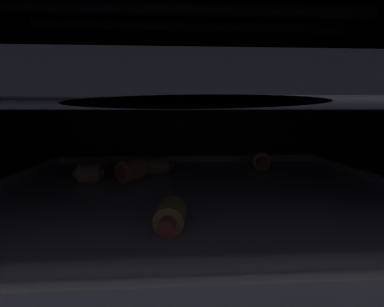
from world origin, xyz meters
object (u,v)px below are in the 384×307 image
Objects in this scene: baking_tray_lower at (196,193)px; baking_tray_upper at (196,101)px; pig_in_blanket_upper_4 at (225,91)px; pig_in_blanket_lower_2 at (259,160)px; pig_in_blanket_upper_5 at (127,94)px; pig_in_blanket_lower_0 at (132,170)px; oven_rack_upper at (196,108)px; pig_in_blanket_upper_3 at (207,79)px; pig_in_blanket_upper_6 at (283,74)px; pig_in_blanket_upper_0 at (219,93)px; pig_in_blanket_upper_1 at (261,87)px; pig_in_blanket_lower_1 at (171,216)px; pig_in_blanket_lower_4 at (90,173)px; oven_rack_lower at (196,199)px; pig_in_blanket_upper_7 at (112,92)px; pig_in_blanket_lower_5 at (94,168)px; pig_in_blanket_lower_3 at (155,166)px.

baking_tray_upper is at bearing 0.00° from baking_tray_lower.
baking_tray_upper is 9.72cm from pig_in_blanket_upper_4.
pig_in_blanket_upper_5 reaches higher than pig_in_blanket_lower_2.
pig_in_blanket_lower_0 is 0.09× the size of oven_rack_upper.
pig_in_blanket_upper_3 and pig_in_blanket_upper_6 have the same top height.
baking_tray_lower is 8.17× the size of pig_in_blanket_lower_2.
baking_tray_lower is at bearing -121.19° from pig_in_blanket_upper_4.
oven_rack_upper is 0.82cm from baking_tray_upper.
pig_in_blanket_upper_5 is at bearing 102.31° from pig_in_blanket_lower_0.
pig_in_blanket_lower_2 is at bearing 19.57° from pig_in_blanket_lower_0.
pig_in_blanket_upper_0 reaches higher than pig_in_blanket_upper_1.
pig_in_blanket_lower_1 is 1.26× the size of pig_in_blanket_lower_4.
pig_in_blanket_lower_4 is at bearing 161.93° from oven_rack_lower.
pig_in_blanket_upper_7 reaches higher than oven_rack_lower.
pig_in_blanket_lower_4 reaches higher than baking_tray_lower.
pig_in_blanket_upper_0 is (5.10, 14.44, 2.78)cm from oven_rack_upper.
pig_in_blanket_lower_2 is at bearing 1.97° from pig_in_blanket_upper_5.
baking_tray_upper is (14.98, -4.89, 10.05)cm from pig_in_blanket_lower_4.
pig_in_blanket_lower_5 is (-15.69, 8.83, 2.28)cm from oven_rack_lower.
pig_in_blanket_lower_1 is 1.10× the size of pig_in_blanket_upper_5.
pig_in_blanket_upper_4 is 1.11× the size of pig_in_blanket_upper_5.
oven_rack_upper is (9.07, -5.20, 8.95)cm from pig_in_blanket_lower_0.
pig_in_blanket_upper_0 is at bearing 9.00° from pig_in_blanket_upper_5.
pig_in_blanket_upper_6 is at bearing -58.82° from oven_rack_lower.
pig_in_blanket_upper_5 reaches higher than pig_in_blanket_lower_4.
pig_in_blanket_lower_4 is at bearing 161.93° from baking_tray_lower.
pig_in_blanket_lower_3 is 1.09× the size of pig_in_blanket_upper_4.
pig_in_blanket_lower_5 is at bearing 166.14° from pig_in_blanket_upper_7.
pig_in_blanket_upper_6 is (5.79, -4.44, -0.04)cm from pig_in_blanket_upper_3.
pig_in_blanket_upper_6 is at bearing -103.97° from pig_in_blanket_lower_2.
pig_in_blanket_lower_3 is at bearing -168.76° from pig_in_blanket_lower_2.
baking_tray_upper is 9.61× the size of pig_in_blanket_upper_0.
pig_in_blanket_lower_0 is 0.96× the size of pig_in_blanket_upper_5.
oven_rack_lower is 1.00× the size of oven_rack_upper.
pig_in_blanket_upper_7 is at bearing 44.70° from pig_in_blanket_lower_4.
pig_in_blanket_lower_3 reaches higher than pig_in_blanket_lower_1.
pig_in_blanket_upper_1 reaches higher than pig_in_blanket_lower_3.
pig_in_blanket_lower_4 is (-5.90, -0.31, -0.27)cm from pig_in_blanket_lower_0.
oven_rack_lower is 18.15cm from pig_in_blanket_lower_5.
pig_in_blanket_upper_4 is (4.95, 8.18, 2.59)cm from oven_rack_upper.
oven_rack_upper is (15.69, -8.83, 9.36)cm from pig_in_blanket_lower_5.
pig_in_blanket_lower_0 is at bearing 150.19° from oven_rack_lower.
pig_in_blanket_lower_4 is 0.08× the size of oven_rack_upper.
baking_tray_upper is 12.42cm from pig_in_blanket_upper_6.
pig_in_blanket_upper_6 is at bearing -35.81° from pig_in_blanket_lower_4.
pig_in_blanket_upper_3 is (-4.53, -20.51, -0.12)cm from pig_in_blanket_upper_0.
pig_in_blanket_lower_1 is 29.08cm from pig_in_blanket_upper_0.
baking_tray_lower is 16.48cm from pig_in_blanket_upper_4.
pig_in_blanket_lower_2 is 1.17× the size of pig_in_blanket_upper_4.
pig_in_blanket_upper_1 is (13.76, -9.62, 11.68)cm from pig_in_blanket_lower_3.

